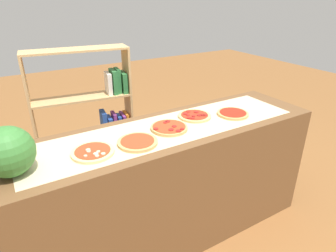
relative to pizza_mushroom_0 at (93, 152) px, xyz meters
name	(u,v)px	position (x,y,z in m)	size (l,w,h in m)	color
ground_plane	(168,232)	(0.54, 0.07, -0.93)	(12.00, 12.00, 0.00)	brown
counter	(168,185)	(0.54, 0.07, -0.47)	(2.23, 0.60, 0.92)	brown
parchment_paper	(168,129)	(0.54, 0.07, -0.01)	(1.91, 0.46, 0.00)	beige
pizza_mushroom_0	(93,152)	(0.00, 0.00, 0.00)	(0.24, 0.24, 0.03)	#E5C17F
pizza_plain_1	(138,142)	(0.27, -0.02, 0.00)	(0.24, 0.24, 0.02)	tan
pizza_pepperoni_2	(169,128)	(0.54, 0.05, 0.00)	(0.25, 0.25, 0.03)	tan
pizza_pepperoni_3	(194,116)	(0.81, 0.14, 0.00)	(0.24, 0.24, 0.02)	#DBB26B
pizza_plain_4	(233,114)	(1.08, 0.02, 0.00)	(0.23, 0.23, 0.02)	tan
watermelon	(8,152)	(-0.41, 0.01, 0.12)	(0.26, 0.26, 0.26)	#387A33
bookshelf	(98,121)	(0.37, 1.11, -0.31)	(0.92, 0.34, 1.32)	tan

